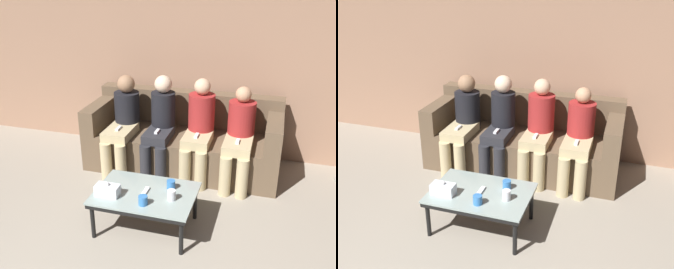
{
  "view_description": "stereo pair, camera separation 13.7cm",
  "coord_description": "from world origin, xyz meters",
  "views": [
    {
      "loc": [
        1.03,
        -0.95,
        2.33
      ],
      "look_at": [
        0.0,
        2.62,
        0.71
      ],
      "focal_mm": 42.0,
      "sensor_mm": 36.0,
      "label": 1
    },
    {
      "loc": [
        1.16,
        -0.91,
        2.33
      ],
      "look_at": [
        0.0,
        2.62,
        0.71
      ],
      "focal_mm": 42.0,
      "sensor_mm": 36.0,
      "label": 2
    }
  ],
  "objects": [
    {
      "name": "wall_back",
      "position": [
        0.0,
        3.83,
        1.3
      ],
      "size": [
        12.0,
        0.06,
        2.6
      ],
      "color": "#9E755B",
      "rests_on": "ground_plane"
    },
    {
      "name": "couch",
      "position": [
        0.0,
        3.32,
        0.33
      ],
      "size": [
        2.29,
        0.87,
        0.88
      ],
      "color": "brown",
      "rests_on": "ground_plane"
    },
    {
      "name": "coffee_table",
      "position": [
        -0.03,
        1.98,
        0.35
      ],
      "size": [
        0.93,
        0.65,
        0.39
      ],
      "color": "#8C9E99",
      "rests_on": "ground_plane"
    },
    {
      "name": "cup_near_left",
      "position": [
        0.23,
        1.92,
        0.44
      ],
      "size": [
        0.08,
        0.08,
        0.1
      ],
      "color": "silver",
      "rests_on": "coffee_table"
    },
    {
      "name": "cup_near_right",
      "position": [
        0.18,
        2.11,
        0.43
      ],
      "size": [
        0.08,
        0.08,
        0.09
      ],
      "color": "#3372BF",
      "rests_on": "coffee_table"
    },
    {
      "name": "cup_far_center",
      "position": [
        0.01,
        1.78,
        0.43
      ],
      "size": [
        0.08,
        0.08,
        0.09
      ],
      "color": "#3372BF",
      "rests_on": "coffee_table"
    },
    {
      "name": "tissue_box",
      "position": [
        -0.35,
        1.84,
        0.44
      ],
      "size": [
        0.22,
        0.12,
        0.13
      ],
      "color": "silver",
      "rests_on": "coffee_table"
    },
    {
      "name": "game_remote",
      "position": [
        -0.03,
        1.98,
        0.4
      ],
      "size": [
        0.04,
        0.15,
        0.02
      ],
      "color": "white",
      "rests_on": "coffee_table"
    },
    {
      "name": "seated_person_left_end",
      "position": [
        -0.69,
        3.08,
        0.61
      ],
      "size": [
        0.31,
        0.7,
        1.13
      ],
      "color": "tan",
      "rests_on": "ground_plane"
    },
    {
      "name": "seated_person_mid_left",
      "position": [
        -0.23,
        3.1,
        0.62
      ],
      "size": [
        0.31,
        0.62,
        1.16
      ],
      "color": "#28282D",
      "rests_on": "ground_plane"
    },
    {
      "name": "seated_person_mid_right",
      "position": [
        0.23,
        3.1,
        0.62
      ],
      "size": [
        0.31,
        0.62,
        1.16
      ],
      "color": "tan",
      "rests_on": "ground_plane"
    },
    {
      "name": "seated_person_right_end",
      "position": [
        0.69,
        3.08,
        0.59
      ],
      "size": [
        0.31,
        0.66,
        1.1
      ],
      "color": "tan",
      "rests_on": "ground_plane"
    }
  ]
}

